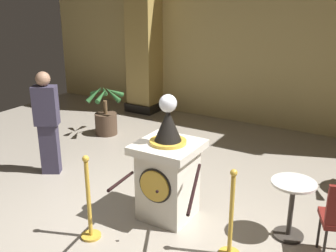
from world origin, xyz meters
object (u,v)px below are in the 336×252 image
Objects in this scene: pedestal_clock at (168,171)px; cafe_table at (292,202)px; bystander_guest at (47,121)px; potted_palm_left at (106,117)px; stanchion_far at (231,226)px; stanchion_near at (89,210)px.

cafe_table is at bearing 12.64° from pedestal_clock.
cafe_table is at bearing 2.40° from bystander_guest.
bystander_guest is (0.39, -1.88, 0.51)m from potted_palm_left.
bystander_guest reaches higher than stanchion_far.
stanchion_near is 3.64m from potted_palm_left.
pedestal_clock is 2.26× the size of cafe_table.
pedestal_clock is at bearing 160.11° from stanchion_far.
potted_palm_left is at bearing 125.92° from stanchion_near.
bystander_guest reaches higher than potted_palm_left.
stanchion_near is at bearing -54.08° from potted_palm_left.
bystander_guest reaches higher than stanchion_near.
stanchion_near is 1.01× the size of stanchion_far.
potted_palm_left is (-3.69, 2.42, -0.01)m from stanchion_far.
stanchion_near reaches higher than potted_palm_left.
stanchion_near reaches higher than cafe_table.
cafe_table is at bearing 55.82° from stanchion_far.
stanchion_far reaches higher than cafe_table.
stanchion_far is 3.38m from bystander_guest.
bystander_guest reaches higher than cafe_table.
stanchion_far is at bearing -19.89° from pedestal_clock.
stanchion_near is 1.01× the size of potted_palm_left.
pedestal_clock is at bearing -167.36° from cafe_table.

